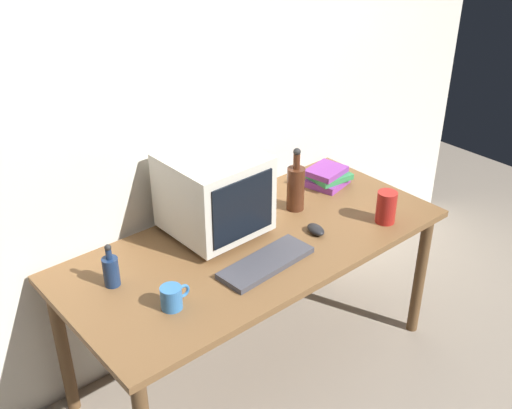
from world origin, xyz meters
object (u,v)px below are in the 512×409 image
(mug, at_px, (172,297))
(metal_canister, at_px, (386,207))
(computer_mouse, at_px, (316,229))
(bottle_short, at_px, (111,270))
(bottle_tall, at_px, (296,187))
(book_stack, at_px, (328,177))
(crt_monitor, at_px, (214,194))
(keyboard, at_px, (266,263))

(mug, distance_m, metal_canister, 1.08)
(computer_mouse, height_order, bottle_short, bottle_short)
(bottle_tall, bearing_deg, bottle_short, 178.33)
(bottle_short, bearing_deg, book_stack, 2.02)
(crt_monitor, relative_size, metal_canister, 2.63)
(bottle_short, relative_size, metal_canister, 1.22)
(keyboard, xyz_separation_m, computer_mouse, (0.33, 0.04, 0.01))
(crt_monitor, xyz_separation_m, metal_canister, (0.64, -0.43, -0.12))
(keyboard, distance_m, bottle_short, 0.61)
(keyboard, height_order, bottle_tall, bottle_tall)
(crt_monitor, xyz_separation_m, keyboard, (0.00, -0.34, -0.18))
(bottle_tall, distance_m, bottle_short, 0.95)
(keyboard, xyz_separation_m, book_stack, (0.70, 0.33, 0.03))
(bottle_short, bearing_deg, computer_mouse, -15.81)
(bottle_short, relative_size, mug, 1.53)
(keyboard, relative_size, mug, 3.50)
(bottle_tall, relative_size, book_stack, 1.39)
(keyboard, bearing_deg, mug, 173.42)
(bottle_short, bearing_deg, bottle_tall, -1.67)
(crt_monitor, height_order, book_stack, crt_monitor)
(book_stack, relative_size, mug, 1.86)
(bottle_tall, bearing_deg, crt_monitor, 169.70)
(keyboard, bearing_deg, bottle_tall, 28.57)
(crt_monitor, relative_size, bottle_short, 2.15)
(bottle_short, xyz_separation_m, book_stack, (1.24, 0.04, -0.02))
(bottle_short, bearing_deg, crt_monitor, 5.08)
(bottle_tall, distance_m, metal_canister, 0.42)
(book_stack, distance_m, mug, 1.18)
(crt_monitor, distance_m, keyboard, 0.38)
(keyboard, relative_size, bottle_short, 2.29)
(book_stack, height_order, mug, book_stack)
(bottle_tall, distance_m, mug, 0.88)
(crt_monitor, height_order, keyboard, crt_monitor)
(keyboard, height_order, metal_canister, metal_canister)
(bottle_short, height_order, mug, bottle_short)
(metal_canister, bearing_deg, bottle_short, 162.10)
(bottle_tall, height_order, mug, bottle_tall)
(crt_monitor, xyz_separation_m, bottle_short, (-0.53, -0.05, -0.12))
(bottle_short, relative_size, book_stack, 0.82)
(computer_mouse, height_order, book_stack, book_stack)
(book_stack, bearing_deg, mug, -164.78)
(crt_monitor, distance_m, metal_canister, 0.78)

